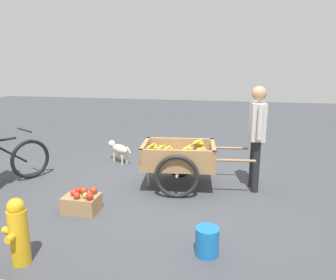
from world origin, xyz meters
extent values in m
plane|color=#3D3F44|center=(0.00, 0.00, 0.00)|extent=(24.00, 24.00, 0.00)
cube|color=#937047|center=(-0.26, -0.07, 0.40)|extent=(1.19, 0.93, 0.10)
cube|color=#937047|center=(0.26, -0.01, 0.57)|extent=(0.16, 0.80, 0.24)
cube|color=#937047|center=(-0.78, -0.13, 0.57)|extent=(0.16, 0.80, 0.24)
cube|color=#937047|center=(-0.31, 0.30, 0.57)|extent=(1.10, 0.19, 0.24)
cube|color=#937047|center=(-0.22, -0.44, 0.57)|extent=(1.10, 0.19, 0.24)
torus|color=black|center=(-0.31, 0.37, 0.32)|extent=(0.64, 0.14, 0.64)
torus|color=black|center=(-0.21, -0.51, 0.32)|extent=(0.64, 0.14, 0.64)
cylinder|color=#9E9EA8|center=(-0.26, -0.07, 0.32)|extent=(0.15, 0.88, 0.04)
cylinder|color=#937047|center=(-1.12, 0.17, 0.55)|extent=(0.55, 0.10, 0.04)
cylinder|color=#937047|center=(-1.04, -0.51, 0.55)|extent=(0.55, 0.10, 0.04)
cylinder|color=#9E9EA8|center=(0.21, -0.01, 0.18)|extent=(0.04, 0.04, 0.35)
ellipsoid|color=gold|center=(0.01, -0.23, 0.56)|extent=(0.18, 0.07, 0.14)
ellipsoid|color=gold|center=(0.03, -0.23, 0.57)|extent=(0.18, 0.12, 0.05)
ellipsoid|color=gold|center=(0.05, -0.22, 0.58)|extent=(0.18, 0.09, 0.14)
ellipsoid|color=gold|center=(-0.14, 0.00, 0.58)|extent=(0.17, 0.06, 0.15)
ellipsoid|color=gold|center=(-0.12, 0.01, 0.59)|extent=(0.19, 0.06, 0.09)
ellipsoid|color=gold|center=(-0.11, 0.02, 0.60)|extent=(0.19, 0.11, 0.05)
ellipsoid|color=gold|center=(-0.10, 0.03, 0.61)|extent=(0.19, 0.08, 0.10)
ellipsoid|color=gold|center=(-0.09, 0.03, 0.62)|extent=(0.17, 0.06, 0.15)
ellipsoid|color=gold|center=(-0.62, -0.18, 0.56)|extent=(0.18, 0.08, 0.13)
ellipsoid|color=gold|center=(-0.61, -0.17, 0.57)|extent=(0.19, 0.07, 0.08)
ellipsoid|color=gold|center=(-0.59, -0.16, 0.58)|extent=(0.19, 0.05, 0.08)
ellipsoid|color=gold|center=(-0.58, -0.15, 0.59)|extent=(0.18, 0.07, 0.13)
ellipsoid|color=gold|center=(-0.38, -0.05, 0.50)|extent=(0.18, 0.08, 0.14)
ellipsoid|color=gold|center=(-0.36, -0.04, 0.51)|extent=(0.19, 0.09, 0.05)
ellipsoid|color=gold|center=(-0.34, -0.03, 0.52)|extent=(0.18, 0.09, 0.14)
ellipsoid|color=gold|center=(-0.20, 0.17, 0.51)|extent=(0.18, 0.08, 0.14)
ellipsoid|color=gold|center=(-0.18, 0.18, 0.52)|extent=(0.19, 0.09, 0.05)
ellipsoid|color=gold|center=(-0.16, 0.19, 0.53)|extent=(0.18, 0.06, 0.15)
ellipsoid|color=gold|center=(0.10, 0.05, 0.62)|extent=(0.19, 0.08, 0.13)
ellipsoid|color=gold|center=(0.10, 0.06, 0.63)|extent=(0.19, 0.09, 0.11)
ellipsoid|color=gold|center=(0.11, 0.07, 0.64)|extent=(0.19, 0.08, 0.05)
ellipsoid|color=gold|center=(0.12, 0.07, 0.65)|extent=(0.19, 0.09, 0.10)
ellipsoid|color=gold|center=(0.14, 0.08, 0.66)|extent=(0.18, 0.09, 0.15)
ellipsoid|color=gold|center=(-0.55, -0.40, 0.63)|extent=(0.18, 0.07, 0.14)
ellipsoid|color=gold|center=(-0.53, -0.40, 0.64)|extent=(0.19, 0.08, 0.08)
ellipsoid|color=gold|center=(-0.52, -0.39, 0.65)|extent=(0.19, 0.07, 0.08)
ellipsoid|color=gold|center=(-0.51, -0.38, 0.66)|extent=(0.18, 0.08, 0.13)
ellipsoid|color=gold|center=(-0.11, -0.03, 0.49)|extent=(0.17, 0.07, 0.15)
ellipsoid|color=gold|center=(-0.08, -0.02, 0.50)|extent=(0.19, 0.10, 0.05)
ellipsoid|color=gold|center=(-0.07, -0.02, 0.51)|extent=(0.19, 0.09, 0.13)
ellipsoid|color=gold|center=(-0.41, -0.22, 0.56)|extent=(0.18, 0.05, 0.12)
ellipsoid|color=gold|center=(-0.40, -0.21, 0.57)|extent=(0.19, 0.07, 0.08)
ellipsoid|color=gold|center=(-0.38, -0.20, 0.58)|extent=(0.19, 0.06, 0.08)
ellipsoid|color=gold|center=(-0.37, -0.19, 0.59)|extent=(0.17, 0.09, 0.15)
ellipsoid|color=gold|center=(-0.01, 0.22, 0.54)|extent=(0.18, 0.08, 0.13)
ellipsoid|color=gold|center=(0.00, 0.23, 0.55)|extent=(0.19, 0.11, 0.09)
ellipsoid|color=gold|center=(0.02, 0.24, 0.56)|extent=(0.19, 0.10, 0.09)
ellipsoid|color=gold|center=(0.03, 0.24, 0.57)|extent=(0.17, 0.08, 0.15)
cylinder|color=black|center=(-1.42, -0.10, 0.39)|extent=(0.11, 0.11, 0.78)
cylinder|color=black|center=(-1.39, -0.32, 0.39)|extent=(0.11, 0.11, 0.78)
cube|color=#B7B2AD|center=(-1.40, -0.21, 1.05)|extent=(0.24, 0.36, 0.55)
sphere|color=tan|center=(-1.40, -0.21, 1.46)|extent=(0.21, 0.21, 0.21)
cylinder|color=#B7B2AD|center=(-1.43, 0.01, 1.08)|extent=(0.08, 0.08, 0.50)
cylinder|color=#B7B2AD|center=(-1.38, -0.43, 1.08)|extent=(0.08, 0.12, 0.50)
torus|color=black|center=(2.21, 0.07, 0.33)|extent=(0.37, 0.61, 0.66)
cylinder|color=black|center=(2.37, 0.35, 0.51)|extent=(0.29, 0.48, 0.43)
cylinder|color=black|center=(2.24, 0.11, 0.83)|extent=(0.42, 0.25, 0.03)
ellipsoid|color=beige|center=(1.06, -1.05, 0.27)|extent=(0.47, 0.40, 0.18)
sphere|color=beige|center=(1.28, -1.20, 0.33)|extent=(0.14, 0.14, 0.14)
cylinder|color=beige|center=(0.83, -0.89, 0.31)|extent=(0.10, 0.08, 0.12)
cylinder|color=beige|center=(1.20, -1.08, 0.09)|extent=(0.04, 0.04, 0.18)
cylinder|color=beige|center=(1.14, -1.17, 0.09)|extent=(0.04, 0.04, 0.18)
cylinder|color=beige|center=(0.98, -0.93, 0.09)|extent=(0.04, 0.04, 0.18)
cylinder|color=beige|center=(0.92, -1.02, 0.09)|extent=(0.04, 0.04, 0.18)
cylinder|color=gold|center=(0.87, 2.19, 0.28)|extent=(0.18, 0.18, 0.55)
sphere|color=gold|center=(0.87, 2.19, 0.59)|extent=(0.16, 0.16, 0.16)
cylinder|color=gold|center=(0.98, 2.19, 0.33)|extent=(0.10, 0.07, 0.07)
cylinder|color=gold|center=(0.87, 2.30, 0.33)|extent=(0.07, 0.10, 0.07)
cylinder|color=#1966B2|center=(-0.87, 1.68, 0.15)|extent=(0.24, 0.24, 0.29)
cube|color=#99754C|center=(0.81, 1.05, 0.11)|extent=(0.44, 0.32, 0.22)
sphere|color=#B23319|center=(0.82, 1.15, 0.26)|extent=(0.09, 0.09, 0.09)
sphere|color=red|center=(0.64, 1.15, 0.27)|extent=(0.10, 0.10, 0.10)
sphere|color=#B23319|center=(0.79, 1.00, 0.27)|extent=(0.09, 0.09, 0.09)
sphere|color=#99BF33|center=(0.72, 1.11, 0.26)|extent=(0.07, 0.07, 0.07)
sphere|color=red|center=(0.88, 0.99, 0.26)|extent=(0.08, 0.08, 0.08)
sphere|color=#B23319|center=(0.68, 0.96, 0.27)|extent=(0.10, 0.10, 0.10)
sphere|color=#B23319|center=(0.91, 1.07, 0.26)|extent=(0.08, 0.08, 0.08)
camera|label=1|loc=(-1.09, 4.58, 1.88)|focal=34.28mm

